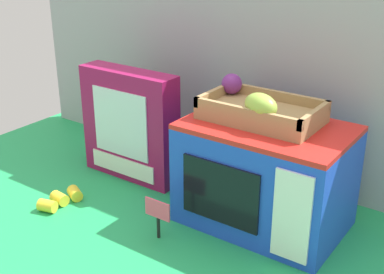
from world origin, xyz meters
The scene contains 7 objects.
ground_plane centered at (0.00, 0.00, 0.00)m, with size 1.70×1.70×0.00m, color #219E54.
display_back_panel centered at (0.00, 0.25, 0.35)m, with size 1.61×0.03×0.70m, color #A0A3A8.
toy_microwave centered at (0.17, 0.02, 0.13)m, with size 0.38×0.26×0.26m.
food_groups_crate centered at (0.13, 0.04, 0.28)m, with size 0.28×0.18×0.08m.
cookie_set_box centered at (-0.27, 0.03, 0.16)m, with size 0.30×0.08×0.32m.
price_sign centered at (0.00, -0.18, 0.07)m, with size 0.07×0.01×0.10m.
loose_toy_banana centered at (-0.31, -0.21, 0.02)m, with size 0.06×0.13×0.03m.
Camera 1 is at (0.66, -0.99, 0.69)m, focal length 48.39 mm.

